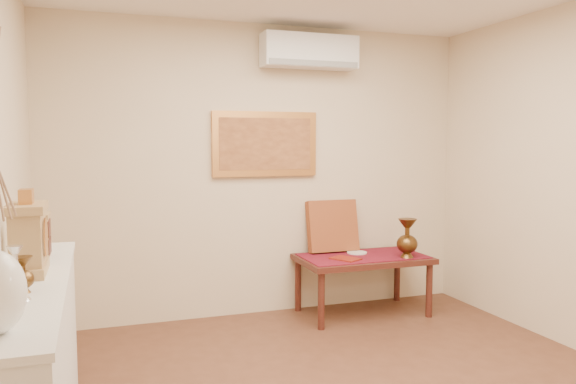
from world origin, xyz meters
name	(u,v)px	position (x,y,z in m)	size (l,w,h in m)	color
wall_back	(264,171)	(0.00, 2.25, 1.35)	(4.00, 0.02, 2.70)	beige
candlestick	(16,273)	(-1.82, -0.35, 1.09)	(0.11, 0.11, 0.22)	silver
brass_urn_small	(23,269)	(-1.81, -0.23, 1.08)	(0.09, 0.09, 0.20)	brown
table_cloth	(363,256)	(0.85, 1.88, 0.55)	(1.14, 0.59, 0.01)	maroon
brass_urn_tall	(407,234)	(1.20, 1.67, 0.78)	(0.19, 0.19, 0.44)	brown
plate	(357,253)	(0.85, 1.99, 0.56)	(0.19, 0.19, 0.01)	white
menu	(345,259)	(0.62, 1.77, 0.56)	(0.18, 0.25, 0.01)	maroon
cushion	(332,226)	(0.66, 2.16, 0.81)	(0.50, 0.10, 0.50)	maroon
display_ledge	(30,383)	(-1.82, 0.00, 0.49)	(0.37, 2.02, 0.98)	silver
mantel_clock	(28,238)	(-1.82, 0.14, 1.15)	(0.17, 0.36, 0.41)	tan
wooden_chest	(35,235)	(-1.83, 0.55, 1.10)	(0.16, 0.21, 0.24)	tan
low_table	(363,263)	(0.85, 1.88, 0.48)	(1.20, 0.70, 0.55)	#491D15
painting	(265,144)	(0.00, 2.22, 1.60)	(1.00, 0.06, 0.60)	#BE7B3D
ac_unit	(310,52)	(0.40, 2.12, 2.45)	(0.90, 0.25, 0.30)	white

